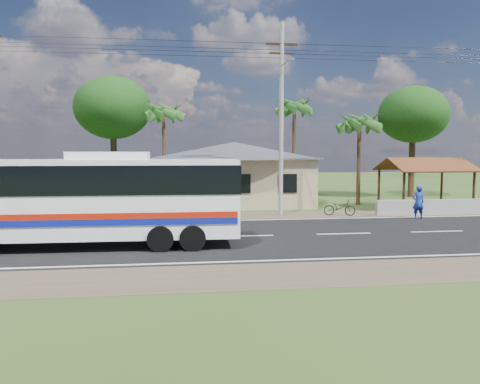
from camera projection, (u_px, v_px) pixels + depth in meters
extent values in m
plane|color=#2B4719|center=(245.00, 236.00, 20.57)|extent=(120.00, 120.00, 0.00)
cube|color=black|center=(245.00, 236.00, 20.57)|extent=(120.00, 10.00, 0.02)
cube|color=brown|center=(230.00, 216.00, 26.99)|extent=(120.00, 3.00, 0.01)
cube|color=brown|center=(275.00, 275.00, 14.15)|extent=(120.00, 3.00, 0.01)
cube|color=silver|center=(233.00, 220.00, 25.21)|extent=(120.00, 0.15, 0.01)
cube|color=silver|center=(265.00, 261.00, 15.93)|extent=(120.00, 0.15, 0.01)
cube|color=silver|center=(245.00, 236.00, 20.57)|extent=(120.00, 0.15, 0.01)
cube|color=tan|center=(234.00, 181.00, 33.40)|extent=(10.00, 8.00, 3.20)
cube|color=#4C4F54|center=(234.00, 158.00, 33.26)|extent=(10.60, 8.60, 0.10)
pyramid|color=#4C4F54|center=(234.00, 142.00, 33.16)|extent=(12.40, 10.00, 1.20)
cube|color=black|center=(193.00, 184.00, 29.04)|extent=(1.20, 0.08, 1.20)
cube|color=black|center=(241.00, 184.00, 29.42)|extent=(1.20, 0.08, 1.20)
cube|color=black|center=(288.00, 183.00, 29.81)|extent=(1.20, 0.08, 1.20)
cylinder|color=#352313|center=(404.00, 191.00, 28.45)|extent=(0.16, 0.16, 2.60)
cylinder|color=#352313|center=(379.00, 187.00, 32.00)|extent=(0.16, 0.16, 2.60)
cylinder|color=#352313|center=(474.00, 191.00, 29.04)|extent=(0.16, 0.16, 2.60)
cylinder|color=#352313|center=(442.00, 186.00, 32.59)|extent=(0.16, 0.16, 2.60)
cube|color=brown|center=(434.00, 165.00, 29.29)|extent=(5.20, 2.28, 0.90)
cube|color=brown|center=(416.00, 164.00, 31.47)|extent=(5.20, 2.28, 0.90)
cube|color=#352313|center=(425.00, 159.00, 30.35)|extent=(5.20, 0.12, 0.12)
cube|color=#9E9E99|center=(433.00, 207.00, 27.60)|extent=(7.00, 0.30, 0.90)
cylinder|color=#9E9E99|center=(281.00, 121.00, 26.90)|extent=(0.26, 0.26, 11.00)
cube|color=#352313|center=(282.00, 44.00, 26.52)|extent=(1.80, 0.12, 0.12)
cube|color=#352313|center=(282.00, 53.00, 26.57)|extent=(1.40, 0.10, 0.10)
cylinder|color=gray|center=(286.00, 62.00, 25.64)|extent=(0.08, 2.00, 0.08)
cube|color=gray|center=(290.00, 59.00, 24.65)|extent=(0.50, 0.18, 0.12)
cylinder|color=black|center=(138.00, 44.00, 25.52)|extent=(16.00, 0.02, 0.02)
cylinder|color=black|center=(407.00, 51.00, 27.50)|extent=(15.00, 0.02, 0.02)
cylinder|color=#47301E|center=(359.00, 162.00, 32.39)|extent=(0.28, 0.28, 6.00)
cylinder|color=#47301E|center=(294.00, 151.00, 36.33)|extent=(0.28, 0.28, 7.50)
cylinder|color=#47301E|center=(164.00, 154.00, 35.56)|extent=(0.28, 0.28, 7.00)
cylinder|color=#47301E|center=(114.00, 161.00, 37.07)|extent=(0.50, 0.50, 5.95)
ellipsoid|color=#11390F|center=(113.00, 108.00, 36.71)|extent=(6.00, 6.00, 4.92)
cylinder|color=#47301E|center=(412.00, 163.00, 38.18)|extent=(0.50, 0.50, 5.60)
ellipsoid|color=#11390F|center=(413.00, 114.00, 37.84)|extent=(5.60, 5.60, 4.59)
cube|color=white|center=(84.00, 198.00, 18.07)|extent=(11.96, 2.74, 2.98)
cube|color=black|center=(83.00, 179.00, 18.00)|extent=(12.01, 2.80, 1.09)
cube|color=#B0190A|center=(76.00, 217.00, 16.87)|extent=(11.71, 0.29, 0.22)
cube|color=#0C178E|center=(77.00, 223.00, 16.89)|extent=(11.71, 0.29, 0.22)
cube|color=white|center=(109.00, 156.00, 18.03)|extent=(3.01, 1.65, 0.30)
cylinder|color=black|center=(160.00, 239.00, 17.38)|extent=(1.00, 0.37, 0.99)
cylinder|color=black|center=(164.00, 229.00, 19.64)|extent=(1.00, 0.37, 0.99)
cylinder|color=black|center=(193.00, 238.00, 17.51)|extent=(1.00, 0.37, 0.99)
cylinder|color=black|center=(192.00, 228.00, 19.77)|extent=(1.00, 0.37, 0.99)
imported|color=black|center=(340.00, 208.00, 27.20)|extent=(1.91, 1.12, 0.95)
imported|color=navy|center=(418.00, 202.00, 25.82)|extent=(0.68, 0.45, 1.86)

